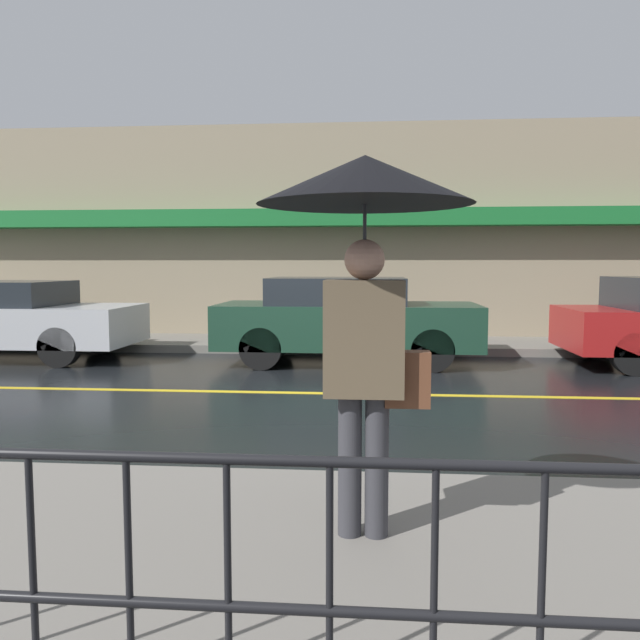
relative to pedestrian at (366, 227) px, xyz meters
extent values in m
plane|color=black|center=(-1.06, 4.47, -1.83)|extent=(80.00, 80.00, 0.00)
cube|color=slate|center=(-1.06, -0.32, -1.76)|extent=(28.00, 2.76, 0.15)
cube|color=slate|center=(-1.06, 8.86, -1.76)|extent=(28.00, 1.96, 0.15)
cube|color=gold|center=(-1.06, 4.47, -1.83)|extent=(25.20, 0.12, 0.01)
cube|color=gray|center=(-1.06, 10.00, 0.46)|extent=(28.00, 0.30, 4.58)
cube|color=#196B2D|center=(-1.06, 9.57, 0.77)|extent=(16.80, 0.55, 0.35)
cylinder|color=black|center=(-1.06, -1.46, -0.81)|extent=(12.00, 0.04, 0.04)
cylinder|color=black|center=(-1.06, -1.46, -1.29)|extent=(12.00, 0.04, 0.04)
cylinder|color=black|center=(-1.06, -1.46, -1.25)|extent=(0.02, 0.02, 0.88)
cylinder|color=black|center=(-0.74, -1.46, -1.25)|extent=(0.02, 0.02, 0.88)
cylinder|color=black|center=(-0.41, -1.46, -1.25)|extent=(0.02, 0.02, 0.88)
cylinder|color=black|center=(-0.09, -1.46, -1.25)|extent=(0.02, 0.02, 0.88)
cylinder|color=black|center=(0.24, -1.46, -1.25)|extent=(0.02, 0.02, 0.88)
cylinder|color=black|center=(0.56, -1.46, -1.25)|extent=(0.02, 0.02, 0.88)
cylinder|color=#333338|center=(-0.08, 0.00, -1.29)|extent=(0.13, 0.13, 0.78)
cylinder|color=#333338|center=(0.07, 0.00, -1.29)|extent=(0.13, 0.13, 0.78)
cube|color=brown|center=(0.00, 0.00, -0.59)|extent=(0.42, 0.25, 0.62)
sphere|color=tan|center=(0.00, 0.00, -0.17)|extent=(0.22, 0.22, 0.22)
cylinder|color=#262628|center=(0.00, 0.00, -0.24)|extent=(0.02, 0.02, 0.71)
cone|color=black|center=(0.00, 0.00, 0.24)|extent=(1.14, 1.14, 0.26)
cube|color=brown|center=(0.23, 0.00, -0.81)|extent=(0.24, 0.12, 0.30)
cube|color=#B2B5BA|center=(-6.37, 6.95, -1.23)|extent=(4.60, 1.80, 0.66)
cylinder|color=black|center=(-4.94, 7.75, -1.51)|extent=(0.65, 0.22, 0.65)
cylinder|color=black|center=(-4.94, 6.16, -1.51)|extent=(0.65, 0.22, 0.65)
cube|color=#193828|center=(-0.37, 6.95, -1.19)|extent=(4.27, 1.71, 0.71)
cube|color=#1E2328|center=(-0.54, 6.95, -0.62)|extent=(2.22, 1.57, 0.43)
cylinder|color=black|center=(0.95, 7.70, -1.50)|extent=(0.67, 0.22, 0.67)
cylinder|color=black|center=(0.95, 6.21, -1.50)|extent=(0.67, 0.22, 0.67)
cylinder|color=black|center=(-1.69, 7.70, -1.50)|extent=(0.67, 0.22, 0.67)
cylinder|color=black|center=(-1.69, 6.21, -1.50)|extent=(0.67, 0.22, 0.67)
cylinder|color=black|center=(3.90, 7.75, -1.51)|extent=(0.65, 0.22, 0.65)
cylinder|color=black|center=(3.90, 6.16, -1.51)|extent=(0.65, 0.22, 0.65)
camera|label=1|loc=(0.04, -3.33, -0.20)|focal=35.00mm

